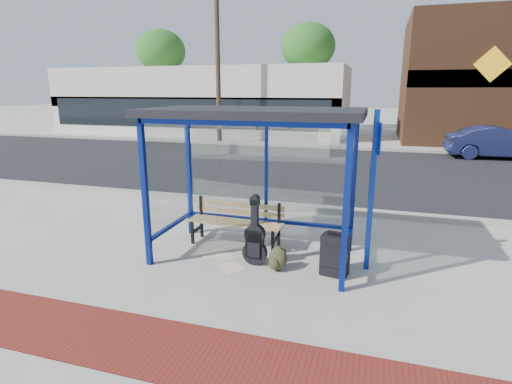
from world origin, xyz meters
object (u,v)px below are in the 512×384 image
(bench, at_px, (236,220))
(parked_car, at_px, (498,143))
(suitcase, at_px, (335,255))
(guitar_bag, at_px, (255,241))
(backpack, at_px, (277,259))

(bench, xyz_separation_m, parked_car, (6.96, 11.76, 0.19))
(suitcase, distance_m, parked_car, 13.53)
(guitar_bag, bearing_deg, bench, 129.79)
(suitcase, bearing_deg, backpack, -163.40)
(guitar_bag, xyz_separation_m, parked_car, (6.39, 12.48, 0.25))
(bench, bearing_deg, backpack, -38.28)
(bench, height_order, parked_car, parked_car)
(bench, relative_size, backpack, 4.65)
(suitcase, relative_size, backpack, 1.87)
(bench, relative_size, parked_car, 0.44)
(backpack, bearing_deg, bench, 156.84)
(bench, xyz_separation_m, suitcase, (1.82, -0.75, -0.14))
(parked_car, bearing_deg, backpack, 150.49)
(backpack, distance_m, parked_car, 13.95)
(suitcase, height_order, backpack, suitcase)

